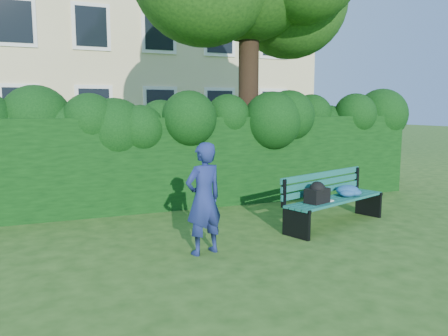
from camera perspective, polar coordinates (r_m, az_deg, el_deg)
name	(u,v)px	position (r m, az deg, el deg)	size (l,w,h in m)	color
ground	(238,230)	(7.17, 1.82, -8.15)	(80.00, 80.00, 0.00)	#274C18
apartment_building	(110,16)	(20.88, -14.69, 18.63)	(16.00, 8.08, 12.00)	beige
hedge	(195,161)	(9.01, -3.81, 0.95)	(10.00, 1.00, 1.80)	black
park_bench	(334,196)	(7.61, 14.16, -3.57)	(2.25, 1.27, 0.89)	#0F4D4B
man_reading	(204,199)	(5.89, -2.66, -4.02)	(0.56, 0.36, 1.52)	navy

